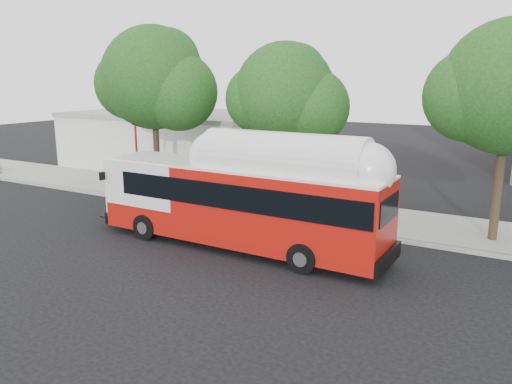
# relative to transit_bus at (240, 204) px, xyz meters

# --- Properties ---
(ground) EXTENTS (120.00, 120.00, 0.00)m
(ground) POSITION_rel_transit_bus_xyz_m (0.00, -0.01, -1.83)
(ground) COLOR black
(ground) RESTS_ON ground
(sidewalk) EXTENTS (60.00, 5.00, 0.15)m
(sidewalk) POSITION_rel_transit_bus_xyz_m (0.00, 6.49, -1.75)
(sidewalk) COLOR gray
(sidewalk) RESTS_ON ground
(curb_strip) EXTENTS (60.00, 0.30, 0.15)m
(curb_strip) POSITION_rel_transit_bus_xyz_m (0.00, 3.89, -1.75)
(curb_strip) COLOR gray
(curb_strip) RESTS_ON ground
(red_curb_segment) EXTENTS (10.00, 0.32, 0.16)m
(red_curb_segment) POSITION_rel_transit_bus_xyz_m (-3.00, 3.89, -1.75)
(red_curb_segment) COLOR #9F1116
(red_curb_segment) RESTS_ON ground
(street_tree_left) EXTENTS (6.67, 5.80, 9.74)m
(street_tree_left) POSITION_rel_transit_bus_xyz_m (-8.53, 5.55, 4.78)
(street_tree_left) COLOR #2D2116
(street_tree_left) RESTS_ON ground
(street_tree_mid) EXTENTS (5.75, 5.00, 8.62)m
(street_tree_mid) POSITION_rel_transit_bus_xyz_m (-0.59, 6.05, 4.08)
(street_tree_mid) COLOR #2D2116
(street_tree_mid) RESTS_ON ground
(low_commercial_bldg) EXTENTS (16.20, 10.20, 4.25)m
(low_commercial_bldg) POSITION_rel_transit_bus_xyz_m (-14.00, 13.99, 0.32)
(low_commercial_bldg) COLOR silver
(low_commercial_bldg) RESTS_ON ground
(transit_bus) EXTENTS (13.28, 3.05, 3.91)m
(transit_bus) POSITION_rel_transit_bus_xyz_m (0.00, 0.00, 0.00)
(transit_bus) COLOR #AF130C
(transit_bus) RESTS_ON ground
(signal_pole) EXTENTS (0.13, 0.43, 4.55)m
(signal_pole) POSITION_rel_transit_bus_xyz_m (-9.37, 4.22, 0.51)
(signal_pole) COLOR #A71711
(signal_pole) RESTS_ON ground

